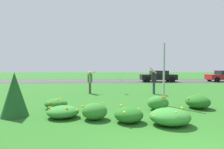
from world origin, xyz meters
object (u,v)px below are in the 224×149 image
Objects in this scene: person_catcher_dark_shirt at (154,79)px; frisbee_white at (120,78)px; car_black_center_left at (158,76)px; sign_post_near_path at (164,75)px; person_thrower_green_shirt at (90,80)px.

frisbee_white is at bearing 168.56° from person_catcher_dark_shirt.
person_catcher_dark_shirt reaches higher than car_black_center_left.
sign_post_near_path reaches higher than car_black_center_left.
car_black_center_left is (5.73, 10.72, -0.33)m from frisbee_white.
person_thrower_green_shirt is at bearing -125.92° from car_black_center_left.
sign_post_near_path is 1.61× the size of person_catcher_dark_shirt.
car_black_center_left is (7.83, 10.82, -0.20)m from person_thrower_green_shirt.
person_thrower_green_shirt is 13.36m from car_black_center_left.
frisbee_white is at bearing 112.28° from sign_post_near_path.
sign_post_near_path is at bearing -47.70° from person_thrower_green_shirt.
sign_post_near_path is 0.66× the size of car_black_center_left.
sign_post_near_path is 10.76× the size of frisbee_white.
person_catcher_dark_shirt is at bearing 82.51° from sign_post_near_path.
frisbee_white is at bearing 2.68° from person_thrower_green_shirt.
car_black_center_left is at bearing 75.42° from sign_post_near_path.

